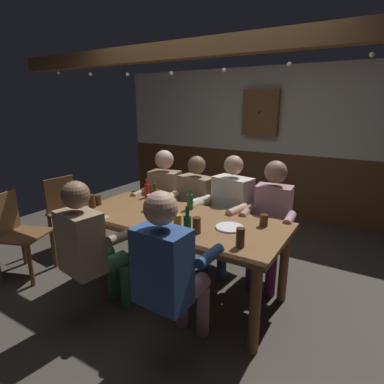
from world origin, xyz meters
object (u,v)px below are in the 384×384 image
at_px(person_3, 271,217).
at_px(pint_glass_7, 151,202).
at_px(bottle_0, 187,225).
at_px(pint_glass_6, 197,225).
at_px(chair_empty_near_right, 68,210).
at_px(person_2, 229,208).
at_px(table_candle, 165,217).
at_px(bottle_1, 190,201).
at_px(chair_empty_near_left, 16,232).
at_px(dining_table, 176,228).
at_px(pint_glass_4, 178,223).
at_px(plate_0, 230,227).
at_px(person_5, 169,268).
at_px(pint_glass_0, 98,200).
at_px(person_0, 162,197).
at_px(pint_glass_3, 264,220).
at_px(person_1, 193,204).
at_px(person_4, 89,244).
at_px(bottle_3, 147,190).
at_px(pint_glass_5, 158,196).
at_px(pint_glass_2, 240,238).
at_px(wall_dart_cabinet, 261,112).
at_px(bottle_2, 155,197).

relative_size(person_3, pint_glass_7, 8.09).
xyz_separation_m(bottle_0, pint_glass_6, (0.03, 0.10, -0.03)).
bearing_deg(chair_empty_near_right, bottle_0, 82.45).
bearing_deg(person_2, table_candle, 82.65).
relative_size(person_2, bottle_1, 5.92).
bearing_deg(chair_empty_near_left, dining_table, 90.00).
bearing_deg(pint_glass_4, plate_0, 38.82).
relative_size(person_5, bottle_1, 5.91).
relative_size(person_3, pint_glass_4, 8.74).
xyz_separation_m(bottle_1, pint_glass_4, (0.20, -0.52, -0.01)).
bearing_deg(person_3, pint_glass_7, 25.49).
bearing_deg(pint_glass_0, person_5, -24.06).
relative_size(person_5, bottle_0, 5.00).
relative_size(person_3, plate_0, 5.23).
distance_m(dining_table, chair_empty_near_left, 1.72).
distance_m(person_0, pint_glass_3, 1.48).
relative_size(person_1, person_4, 1.00).
bearing_deg(bottle_3, pint_glass_7, -45.14).
xyz_separation_m(person_1, pint_glass_7, (-0.11, -0.60, 0.16)).
xyz_separation_m(person_3, pint_glass_4, (-0.50, -0.91, 0.14)).
distance_m(pint_glass_4, pint_glass_5, 0.81).
bearing_deg(person_3, pint_glass_2, 88.79).
bearing_deg(pint_glass_0, person_0, 72.13).
bearing_deg(person_0, dining_table, 125.36).
bearing_deg(table_candle, person_1, 103.21).
bearing_deg(bottle_1, pint_glass_4, -68.89).
bearing_deg(pint_glass_2, pint_glass_4, 178.84).
distance_m(bottle_3, pint_glass_2, 1.52).
xyz_separation_m(chair_empty_near_right, pint_glass_5, (1.30, 0.17, 0.34)).
height_order(chair_empty_near_left, wall_dart_cabinet, wall_dart_cabinet).
height_order(table_candle, bottle_0, bottle_0).
xyz_separation_m(person_4, pint_glass_4, (0.57, 0.44, 0.15)).
height_order(plate_0, pint_glass_2, pint_glass_2).
bearing_deg(pint_glass_0, person_2, 35.01).
xyz_separation_m(bottle_3, pint_glass_5, (0.22, -0.09, -0.01)).
bearing_deg(dining_table, pint_glass_4, -53.39).
relative_size(person_5, pint_glass_5, 8.95).
relative_size(bottle_2, pint_glass_6, 1.76).
height_order(person_1, plate_0, person_1).
height_order(person_5, wall_dart_cabinet, wall_dart_cabinet).
bearing_deg(chair_empty_near_left, person_1, 112.57).
relative_size(person_1, pint_glass_0, 11.84).
bearing_deg(plate_0, pint_glass_2, -53.12).
bearing_deg(pint_glass_3, person_2, 139.32).
relative_size(bottle_0, bottle_1, 1.18).
bearing_deg(pint_glass_3, wall_dart_cabinet, 110.90).
bearing_deg(pint_glass_5, chair_empty_near_left, -142.82).
distance_m(person_3, pint_glass_7, 1.19).
height_order(person_1, wall_dart_cabinet, wall_dart_cabinet).
height_order(chair_empty_near_left, pint_glass_4, pint_glass_4).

